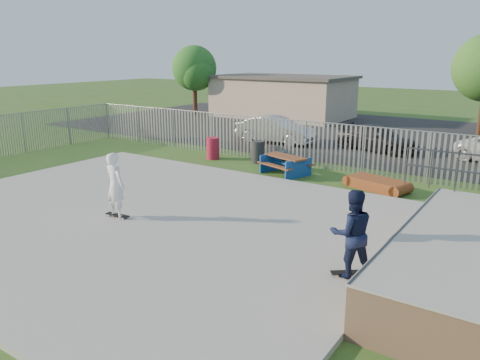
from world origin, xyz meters
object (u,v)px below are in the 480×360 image
Objects in this scene: trash_bin_grey at (258,152)px; car_silver at (276,130)px; tree_left at (194,68)px; funbox at (377,184)px; car_dark at (377,138)px; skater_navy at (352,233)px; trash_bin_red at (213,148)px; picnic_table at (285,165)px; skater_white at (115,185)px.

car_silver is at bearing 110.79° from trash_bin_grey.
funbox is at bearing -34.10° from tree_left.
car_dark is 2.23× the size of skater_navy.
funbox is 0.50× the size of car_dark.
trash_bin_grey is 0.51× the size of skater_navy.
trash_bin_grey is 11.70m from skater_navy.
trash_bin_red is 12.94m from skater_navy.
car_silver reaches higher than funbox.
skater_white is at bearing -81.89° from picnic_table.
skater_white is (2.90, -8.45, 0.62)m from trash_bin_red.
skater_navy is at bearing -173.77° from skater_white.
trash_bin_red is 2.25m from trash_bin_grey.
tree_left is 25.45m from skater_white.
funbox is at bearing -120.18° from skater_white.
picnic_table is 0.50× the size of car_silver.
car_silver reaches higher than picnic_table.
trash_bin_grey is at bearing -85.91° from skater_navy.
tree_left reaches higher than car_dark.
skater_navy is (4.24, -14.43, 0.47)m from car_dark.
funbox is 23.81m from tree_left.
funbox is 7.39m from car_dark.
tree_left is 2.82× the size of skater_navy.
picnic_table is 9.49m from skater_navy.
funbox is at bearing 16.97° from picnic_table.
tree_left reaches higher than trash_bin_red.
skater_white reaches higher than trash_bin_grey.
trash_bin_grey is (2.19, 0.51, -0.01)m from trash_bin_red.
car_dark reaches higher than trash_bin_red.
trash_bin_grey is at bearing 13.05° from trash_bin_red.
car_silver is 16.45m from skater_navy.
trash_bin_grey is (-2.07, 1.16, 0.10)m from picnic_table.
car_dark reaches higher than funbox.
funbox is at bearing -113.86° from skater_navy.
tree_left is (-11.77, 7.29, 2.95)m from car_silver.
skater_navy is (10.01, -8.18, 0.62)m from trash_bin_red.
car_silver is at bearing 113.73° from car_dark.
trash_bin_grey is (-5.95, 1.24, 0.30)m from funbox.
picnic_table is at bearing -165.84° from funbox.
car_silver is 13.87m from skater_white.
tree_left is at bearing 158.01° from picnic_table.
tree_left is (-15.62, 13.13, 3.30)m from picnic_table.
skater_navy is (1.86, -7.45, 0.93)m from funbox.
tree_left reaches higher than funbox.
skater_white is at bearing -85.51° from trash_bin_grey.
car_dark is at bearing -19.96° from tree_left.
tree_left is 29.82m from skater_navy.
skater_navy is at bearing -48.03° from trash_bin_grey.
tree_left is at bearing 82.48° from car_dark.
picnic_table reaches higher than funbox.
trash_bin_grey reaches higher than funbox.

